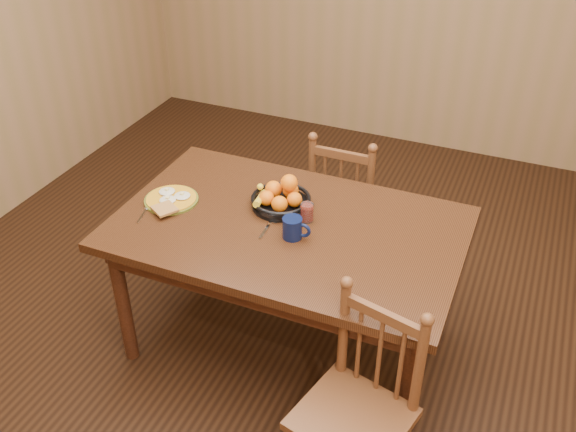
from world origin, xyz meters
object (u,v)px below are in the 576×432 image
at_px(dining_table, 288,240).
at_px(breakfast_plate, 171,199).
at_px(coffee_mug, 293,228).
at_px(fruit_bowl, 281,198).
at_px(chair_far, 346,203).
at_px(chair_near, 358,409).

bearing_deg(dining_table, breakfast_plate, -176.35).
relative_size(breakfast_plate, coffee_mug, 2.30).
height_order(coffee_mug, fruit_bowl, fruit_bowl).
distance_m(dining_table, breakfast_plate, 0.61).
distance_m(chair_far, fruit_bowl, 0.73).
relative_size(chair_near, breakfast_plate, 2.91).
distance_m(dining_table, coffee_mug, 0.17).
xyz_separation_m(coffee_mug, fruit_bowl, (-0.15, 0.21, -0.00)).
relative_size(chair_near, coffee_mug, 6.70).
xyz_separation_m(chair_far, coffee_mug, (0.01, -0.83, 0.37)).
height_order(chair_near, breakfast_plate, chair_near).
distance_m(chair_far, chair_near, 1.47).
height_order(dining_table, chair_far, chair_far).
xyz_separation_m(dining_table, chair_far, (0.05, 0.75, -0.23)).
distance_m(chair_far, breakfast_plate, 1.08).
bearing_deg(dining_table, chair_near, -48.22).
bearing_deg(fruit_bowl, chair_near, -49.32).
height_order(breakfast_plate, coffee_mug, coffee_mug).
bearing_deg(dining_table, coffee_mug, -53.30).
height_order(chair_far, chair_near, chair_near).
bearing_deg(fruit_bowl, coffee_mug, -54.33).
xyz_separation_m(chair_far, chair_near, (0.51, -1.38, 0.00)).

